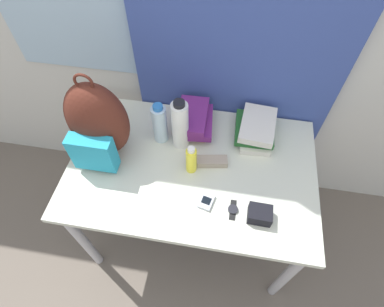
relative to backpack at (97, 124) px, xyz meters
The scene contains 14 objects.
ground_plane 1.12m from the backpack, 42.98° to the right, with size 12.00×12.00×0.00m, color #665B51.
wall_back 0.70m from the backpack, 46.31° to the left, with size 6.00×0.06×2.50m.
curtain_blue 0.78m from the backpack, 34.19° to the left, with size 1.03×0.04×2.50m.
desk 0.53m from the backpack, ahead, with size 1.21×0.79×0.74m.
backpack is the anchor object (origin of this frame).
book_stack_left 0.48m from the backpack, 28.55° to the left, with size 0.21×0.26×0.12m.
book_stack_center 0.79m from the backpack, 17.06° to the left, with size 0.21×0.27×0.10m.
water_bottle 0.30m from the backpack, 26.30° to the left, with size 0.07×0.07×0.24m.
sports_bottle 0.38m from the backpack, 16.96° to the left, with size 0.08×0.08×0.29m.
sunscreen_bottle 0.46m from the backpack, ahead, with size 0.05×0.05×0.17m.
cell_phone 0.61m from the backpack, 20.93° to the right, with size 0.08×0.09×0.02m.
sunglasses_case 0.57m from the backpack, ahead, with size 0.16×0.08×0.04m.
camera_pouch 0.83m from the backpack, 17.23° to the right, with size 0.10×0.08×0.06m.
wristwatch 0.73m from the backpack, 18.81° to the right, with size 0.04×0.10×0.01m.
Camera 1 is at (0.14, -0.42, 1.97)m, focal length 28.00 mm.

